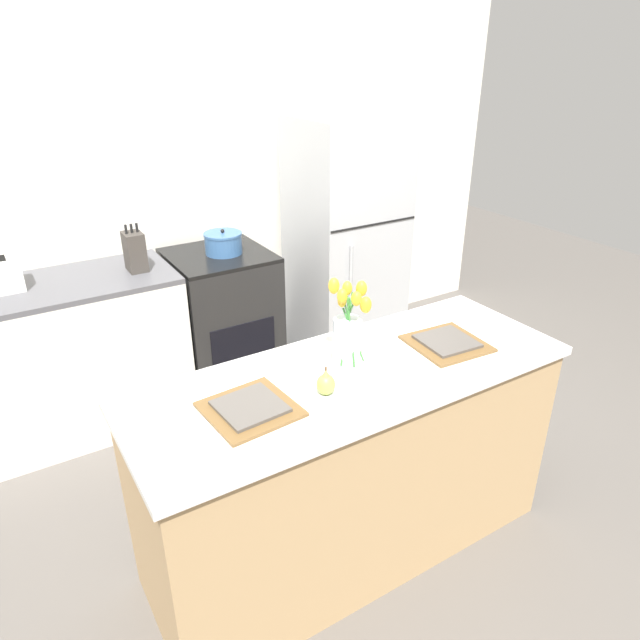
% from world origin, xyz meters
% --- Properties ---
extents(ground_plane, '(10.00, 10.00, 0.00)m').
position_xyz_m(ground_plane, '(0.00, 0.00, 0.00)').
color(ground_plane, '#59544F').
extents(back_wall, '(5.20, 0.08, 2.70)m').
position_xyz_m(back_wall, '(0.00, 2.00, 1.35)').
color(back_wall, silver).
rests_on(back_wall, ground_plane).
extents(kitchen_island, '(1.80, 0.66, 0.92)m').
position_xyz_m(kitchen_island, '(0.00, 0.00, 0.46)').
color(kitchen_island, tan).
rests_on(kitchen_island, ground_plane).
extents(back_counter, '(1.68, 0.60, 0.92)m').
position_xyz_m(back_counter, '(-1.06, 1.60, 0.46)').
color(back_counter, silver).
rests_on(back_counter, ground_plane).
extents(stove_range, '(0.60, 0.61, 0.92)m').
position_xyz_m(stove_range, '(0.10, 1.60, 0.46)').
color(stove_range, black).
rests_on(stove_range, ground_plane).
extents(refrigerator, '(0.68, 0.67, 1.67)m').
position_xyz_m(refrigerator, '(1.05, 1.60, 0.84)').
color(refrigerator, '#B7BABC').
rests_on(refrigerator, ground_plane).
extents(flower_vase, '(0.15, 0.18, 0.38)m').
position_xyz_m(flower_vase, '(-0.03, -0.00, 1.08)').
color(flower_vase, silver).
rests_on(flower_vase, kitchen_island).
extents(pear_figurine, '(0.07, 0.07, 0.11)m').
position_xyz_m(pear_figurine, '(-0.18, -0.08, 0.97)').
color(pear_figurine, '#9EBC47').
rests_on(pear_figurine, kitchen_island).
extents(plate_setting_left, '(0.32, 0.32, 0.02)m').
position_xyz_m(plate_setting_left, '(-0.46, -0.03, 0.93)').
color(plate_setting_left, brown).
rests_on(plate_setting_left, kitchen_island).
extents(plate_setting_right, '(0.32, 0.32, 0.02)m').
position_xyz_m(plate_setting_right, '(0.46, -0.03, 0.93)').
color(plate_setting_right, brown).
rests_on(plate_setting_right, kitchen_island).
extents(cooking_pot, '(0.23, 0.23, 0.15)m').
position_xyz_m(cooking_pot, '(0.13, 1.58, 0.99)').
color(cooking_pot, '#386093').
rests_on(cooking_pot, stove_range).
extents(knife_block, '(0.10, 0.14, 0.27)m').
position_xyz_m(knife_block, '(-0.40, 1.57, 1.03)').
color(knife_block, '#3D3833').
rests_on(knife_block, back_counter).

